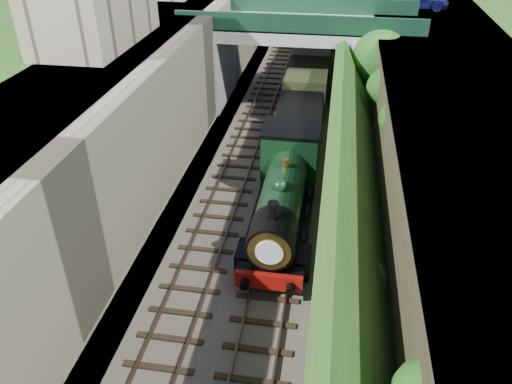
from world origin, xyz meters
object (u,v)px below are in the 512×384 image
Objects in this scene: locomotive at (284,195)px; tree at (381,60)px; road_bridge at (306,53)px; tender at (298,134)px.

tree is at bearing 69.68° from locomotive.
road_bridge is 2.67× the size of tender.
road_bridge reaches higher than locomotive.
tree reaches higher than locomotive.
tree is 13.85m from locomotive.
tender is at bearing -88.21° from road_bridge.
tree is 1.10× the size of tender.
tree is at bearing 48.71° from tender.
tree is at bearing -29.56° from road_bridge.
tree is 0.65× the size of locomotive.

